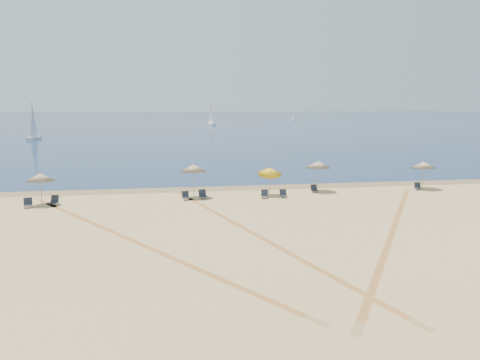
% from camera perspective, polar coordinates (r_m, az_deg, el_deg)
% --- Properties ---
extents(ground, '(160.00, 160.00, 0.00)m').
position_cam_1_polar(ground, '(20.46, 9.41, -12.13)').
color(ground, tan).
rests_on(ground, ground).
extents(ocean, '(500.00, 500.00, 0.00)m').
position_cam_1_polar(ocean, '(243.25, -7.99, 7.00)').
color(ocean, '#0C2151').
rests_on(ocean, ground).
extents(wet_sand, '(500.00, 500.00, 0.00)m').
position_cam_1_polar(wet_sand, '(43.14, -0.87, -0.90)').
color(wet_sand, olive).
rests_on(wet_sand, ground).
extents(umbrella_1, '(2.01, 2.01, 2.38)m').
position_cam_1_polar(umbrella_1, '(38.42, -21.96, 0.32)').
color(umbrella_1, gray).
rests_on(umbrella_1, ground).
extents(umbrella_2, '(1.97, 1.97, 2.66)m').
position_cam_1_polar(umbrella_2, '(38.63, -5.37, 1.39)').
color(umbrella_2, gray).
rests_on(umbrella_2, ground).
extents(umbrella_3, '(1.90, 1.98, 2.48)m').
position_cam_1_polar(umbrella_3, '(39.40, 3.43, 1.05)').
color(umbrella_3, gray).
rests_on(umbrella_3, ground).
extents(umbrella_4, '(2.11, 2.11, 2.59)m').
position_cam_1_polar(umbrella_4, '(41.70, 8.94, 1.77)').
color(umbrella_4, gray).
rests_on(umbrella_4, ground).
extents(umbrella_5, '(2.17, 2.20, 2.39)m').
position_cam_1_polar(umbrella_5, '(45.29, 20.33, 1.63)').
color(umbrella_5, gray).
rests_on(umbrella_5, ground).
extents(chair_2, '(0.71, 0.78, 0.69)m').
position_cam_1_polar(chair_2, '(38.02, -23.19, -2.48)').
color(chair_2, black).
rests_on(chair_2, ground).
extents(chair_3, '(0.75, 0.81, 0.70)m').
position_cam_1_polar(chair_3, '(38.32, -20.59, -2.24)').
color(chair_3, black).
rests_on(chair_3, ground).
extents(chair_4, '(0.68, 0.75, 0.65)m').
position_cam_1_polar(chair_4, '(38.00, -6.24, -1.85)').
color(chair_4, black).
rests_on(chair_4, ground).
extents(chair_5, '(0.72, 0.80, 0.71)m').
position_cam_1_polar(chair_5, '(38.30, -4.28, -1.70)').
color(chair_5, black).
rests_on(chair_5, ground).
extents(chair_6, '(0.64, 0.72, 0.66)m').
position_cam_1_polar(chair_6, '(38.49, 2.86, -1.66)').
color(chair_6, black).
rests_on(chair_6, ground).
extents(chair_7, '(0.53, 0.62, 0.64)m').
position_cam_1_polar(chair_7, '(38.80, 5.01, -1.61)').
color(chair_7, black).
rests_on(chair_7, ground).
extents(chair_8, '(0.55, 0.64, 0.62)m').
position_cam_1_polar(chair_8, '(41.48, 8.53, -1.01)').
color(chair_8, black).
rests_on(chair_8, ground).
extents(chair_9, '(0.66, 0.72, 0.62)m').
position_cam_1_polar(chair_9, '(44.78, 19.75, -0.72)').
color(chair_9, black).
rests_on(chair_9, ground).
extents(sailboat_0, '(2.05, 5.27, 7.64)m').
position_cam_1_polar(sailboat_0, '(109.60, -22.65, 5.53)').
color(sailboat_0, white).
rests_on(sailboat_0, ocean).
extents(sailboat_1, '(2.89, 5.75, 8.30)m').
position_cam_1_polar(sailboat_1, '(168.77, -3.37, 7.16)').
color(sailboat_1, white).
rests_on(sailboat_1, ocean).
extents(sailboat_2, '(1.77, 4.40, 6.37)m').
position_cam_1_polar(sailboat_2, '(216.29, 6.11, 7.33)').
color(sailboat_2, white).
rests_on(sailboat_2, ocean).
extents(tire_tracks, '(54.43, 40.17, 0.00)m').
position_cam_1_polar(tire_tracks, '(28.60, 1.92, -5.93)').
color(tire_tracks, tan).
rests_on(tire_tracks, ground).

